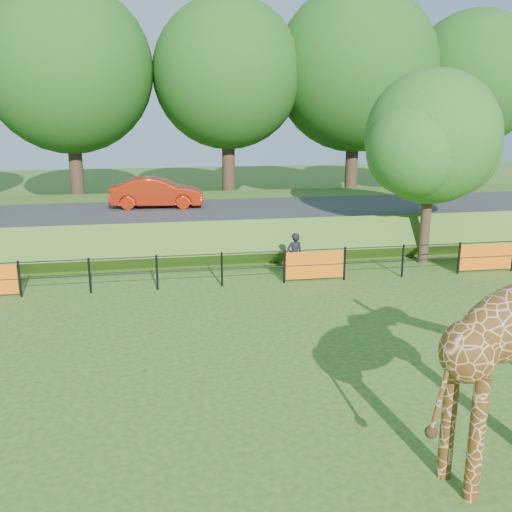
% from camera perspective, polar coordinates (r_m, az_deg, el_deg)
% --- Properties ---
extents(ground, '(90.00, 90.00, 0.00)m').
position_cam_1_polar(ground, '(10.72, 1.69, -15.94)').
color(ground, '#2E5816').
rests_on(ground, ground).
extents(perimeter_fence, '(28.07, 0.10, 1.10)m').
position_cam_1_polar(perimeter_fence, '(17.82, -3.43, -1.34)').
color(perimeter_fence, black).
rests_on(perimeter_fence, ground).
extents(embankment, '(40.00, 9.00, 1.30)m').
position_cam_1_polar(embankment, '(25.07, -5.40, 3.55)').
color(embankment, '#2E5816').
rests_on(embankment, ground).
extents(road, '(40.00, 5.00, 0.12)m').
position_cam_1_polar(road, '(23.47, -5.14, 4.56)').
color(road, '#2D2E30').
rests_on(road, embankment).
extents(car_red, '(3.88, 1.61, 1.25)m').
position_cam_1_polar(car_red, '(24.02, -9.88, 6.29)').
color(car_red, red).
rests_on(car_red, road).
extents(visitor, '(0.61, 0.47, 1.51)m').
position_cam_1_polar(visitor, '(18.71, 3.87, 0.07)').
color(visitor, black).
rests_on(visitor, ground).
extents(tree_east, '(5.40, 4.71, 6.76)m').
position_cam_1_polar(tree_east, '(20.96, 17.34, 10.81)').
color(tree_east, '#332317').
rests_on(tree_east, ground).
extents(bg_tree_line, '(37.30, 8.80, 11.82)m').
position_cam_1_polar(bg_tree_line, '(31.31, -3.08, 17.83)').
color(bg_tree_line, '#332317').
rests_on(bg_tree_line, ground).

